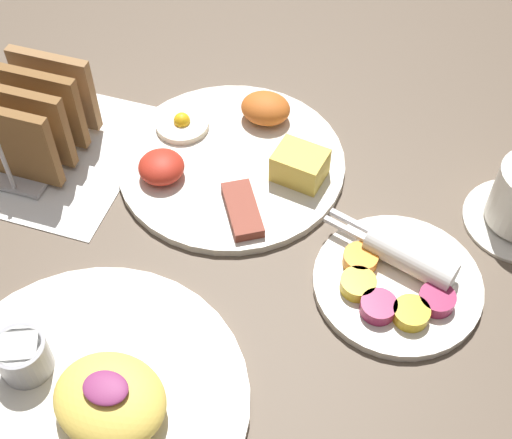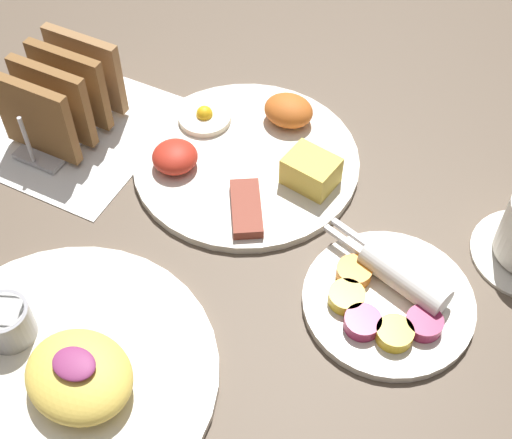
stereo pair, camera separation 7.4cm
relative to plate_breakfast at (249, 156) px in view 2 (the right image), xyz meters
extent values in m
plane|color=brown|center=(0.01, -0.14, -0.01)|extent=(3.00, 3.00, 0.00)
cube|color=white|center=(-0.22, -0.05, -0.01)|extent=(0.22, 0.22, 0.00)
cylinder|color=silver|center=(0.00, 0.00, -0.01)|extent=(0.26, 0.26, 0.01)
cube|color=#E5C64C|center=(0.08, 0.00, 0.02)|extent=(0.06, 0.05, 0.04)
ellipsoid|color=#C66023|center=(0.02, 0.08, 0.02)|extent=(0.06, 0.05, 0.03)
cylinder|color=#F4EACC|center=(-0.08, 0.03, 0.00)|extent=(0.06, 0.06, 0.01)
sphere|color=yellow|center=(-0.08, 0.03, 0.01)|extent=(0.02, 0.02, 0.02)
ellipsoid|color=red|center=(-0.07, -0.05, 0.01)|extent=(0.05, 0.05, 0.03)
cube|color=brown|center=(0.04, -0.08, 0.00)|extent=(0.07, 0.08, 0.01)
cylinder|color=silver|center=(0.21, -0.11, -0.01)|extent=(0.17, 0.17, 0.01)
cylinder|color=orange|center=(0.17, -0.10, 0.01)|extent=(0.04, 0.04, 0.01)
cylinder|color=gold|center=(0.18, -0.13, 0.01)|extent=(0.04, 0.04, 0.01)
cylinder|color=#99234C|center=(0.20, -0.15, 0.01)|extent=(0.04, 0.04, 0.01)
cylinder|color=gold|center=(0.23, -0.15, 0.01)|extent=(0.04, 0.04, 0.01)
cylinder|color=#99234C|center=(0.25, -0.13, 0.01)|extent=(0.04, 0.04, 0.01)
cylinder|color=white|center=(0.22, -0.09, 0.01)|extent=(0.10, 0.06, 0.03)
cube|color=silver|center=(0.15, -0.08, 0.01)|extent=(0.05, 0.02, 0.00)
cube|color=silver|center=(0.15, -0.06, 0.01)|extent=(0.05, 0.02, 0.00)
cylinder|color=silver|center=(-0.03, -0.33, -0.01)|extent=(0.29, 0.29, 0.01)
ellipsoid|color=#EAC651|center=(0.00, -0.33, 0.02)|extent=(0.12, 0.11, 0.04)
ellipsoid|color=#8C3366|center=(0.00, -0.33, 0.04)|extent=(0.04, 0.03, 0.01)
cylinder|color=#99999E|center=(-0.09, -0.31, 0.02)|extent=(0.05, 0.05, 0.04)
cylinder|color=white|center=(-0.09, -0.31, 0.03)|extent=(0.04, 0.04, 0.01)
cube|color=#B7B7BC|center=(-0.22, -0.05, -0.01)|extent=(0.06, 0.15, 0.01)
cube|color=brown|center=(-0.22, -0.10, 0.05)|extent=(0.10, 0.01, 0.10)
cube|color=brown|center=(-0.22, -0.06, 0.05)|extent=(0.10, 0.01, 0.10)
cube|color=brown|center=(-0.22, -0.03, 0.05)|extent=(0.10, 0.01, 0.10)
cube|color=#956C44|center=(-0.22, 0.00, 0.05)|extent=(0.10, 0.01, 0.10)
cylinder|color=#B7B7BC|center=(-0.22, -0.12, 0.03)|extent=(0.01, 0.00, 0.07)
cylinder|color=#B7B7BC|center=(-0.22, 0.02, 0.03)|extent=(0.01, 0.01, 0.07)
camera|label=1|loc=(0.20, -0.54, 0.60)|focal=50.00mm
camera|label=2|loc=(0.27, -0.51, 0.60)|focal=50.00mm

